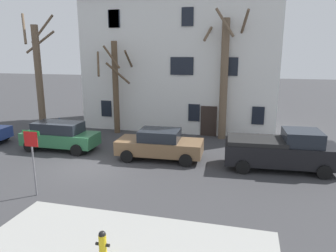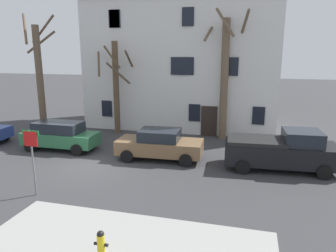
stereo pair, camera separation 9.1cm
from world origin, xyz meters
name	(u,v)px [view 1 (the left image)]	position (x,y,z in m)	size (l,w,h in m)	color
ground_plane	(89,166)	(0.00, 0.00, 0.00)	(120.00, 120.00, 0.00)	#38383A
building_main	(182,48)	(2.61, 10.75, 6.07)	(14.61, 6.75, 11.92)	white
tree_bare_near	(39,74)	(-7.38, 6.64, 4.18)	(2.42, 2.52, 8.45)	brown
tree_bare_mid	(115,85)	(-1.35, 6.79, 3.49)	(2.81, 2.76, 6.48)	brown
tree_bare_far	(224,75)	(6.17, 7.14, 4.26)	(2.76, 2.35, 8.38)	brown
car_green_wagon	(60,135)	(-3.03, 2.15, 0.88)	(4.51, 1.95, 1.69)	#2D6B42
car_brown_sedan	(160,144)	(3.23, 1.99, 0.83)	(4.71, 2.24, 1.65)	brown
pickup_truck_black	(281,150)	(9.51, 2.01, 0.98)	(5.53, 2.55, 2.03)	black
fire_hydrant	(103,243)	(4.02, -6.77, 0.52)	(0.42, 0.22, 0.78)	gold
street_sign_pole	(32,151)	(-0.45, -3.64, 1.92)	(0.76, 0.07, 2.74)	slate
bicycle_leaning	(62,127)	(-5.46, 6.13, 0.37)	(1.74, 0.25, 1.03)	black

